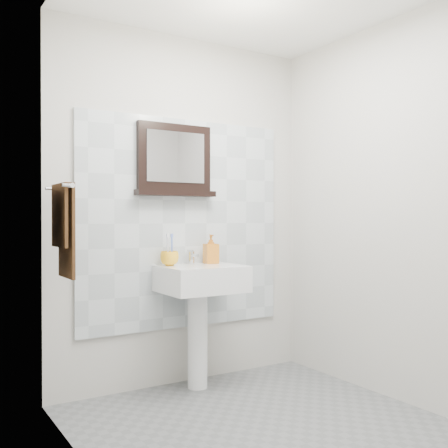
# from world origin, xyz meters

# --- Properties ---
(floor) EXTENTS (2.00, 2.20, 0.01)m
(floor) POSITION_xyz_m (0.00, 0.00, 0.00)
(floor) COLOR slate
(floor) RESTS_ON ground
(back_wall) EXTENTS (2.00, 0.01, 2.50)m
(back_wall) POSITION_xyz_m (0.00, 1.10, 1.25)
(back_wall) COLOR beige
(back_wall) RESTS_ON ground
(left_wall) EXTENTS (0.01, 2.20, 2.50)m
(left_wall) POSITION_xyz_m (-1.00, 0.00, 1.25)
(left_wall) COLOR beige
(left_wall) RESTS_ON ground
(right_wall) EXTENTS (0.01, 2.20, 2.50)m
(right_wall) POSITION_xyz_m (1.00, 0.00, 1.25)
(right_wall) COLOR beige
(right_wall) RESTS_ON ground
(splashback) EXTENTS (1.60, 0.02, 1.50)m
(splashback) POSITION_xyz_m (0.00, 1.09, 1.15)
(splashback) COLOR silver
(splashback) RESTS_ON back_wall
(pedestal_sink) EXTENTS (0.55, 0.44, 0.96)m
(pedestal_sink) POSITION_xyz_m (0.01, 0.87, 0.68)
(pedestal_sink) COLOR white
(pedestal_sink) RESTS_ON ground
(toothbrush_cup) EXTENTS (0.16, 0.16, 0.10)m
(toothbrush_cup) POSITION_xyz_m (-0.18, 0.97, 0.91)
(toothbrush_cup) COLOR yellow
(toothbrush_cup) RESTS_ON pedestal_sink
(toothbrushes) EXTENTS (0.05, 0.04, 0.21)m
(toothbrushes) POSITION_xyz_m (-0.17, 0.97, 0.98)
(toothbrushes) COLOR white
(toothbrushes) RESTS_ON toothbrush_cup
(soap_dispenser) EXTENTS (0.11, 0.11, 0.21)m
(soap_dispenser) POSITION_xyz_m (0.16, 0.98, 0.96)
(soap_dispenser) COLOR #C65017
(soap_dispenser) RESTS_ON pedestal_sink
(framed_mirror) EXTENTS (0.60, 0.11, 0.51)m
(framed_mirror) POSITION_xyz_m (-0.10, 1.06, 1.58)
(framed_mirror) COLOR black
(framed_mirror) RESTS_ON back_wall
(towel_bar) EXTENTS (0.07, 0.40, 0.03)m
(towel_bar) POSITION_xyz_m (-0.95, 0.80, 1.37)
(towel_bar) COLOR silver
(towel_bar) RESTS_ON left_wall
(hand_towel) EXTENTS (0.06, 0.30, 0.55)m
(hand_towel) POSITION_xyz_m (-0.94, 0.80, 1.16)
(hand_towel) COLOR black
(hand_towel) RESTS_ON towel_bar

